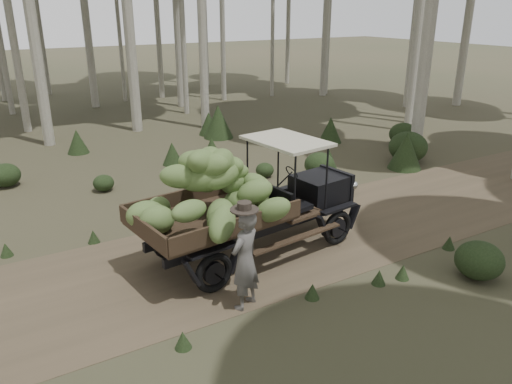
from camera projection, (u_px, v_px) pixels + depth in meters
ground at (157, 276)px, 9.79m from camera, size 120.00×120.00×0.00m
dirt_track at (157, 275)px, 9.78m from camera, size 70.00×4.00×0.01m
banana_truck at (232, 193)px, 9.83m from camera, size 5.33×2.80×2.62m
farmer at (245, 259)px, 8.47m from camera, size 0.79×0.68×1.97m
undergrowth at (154, 230)px, 10.53m from camera, size 24.47×21.61×1.36m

